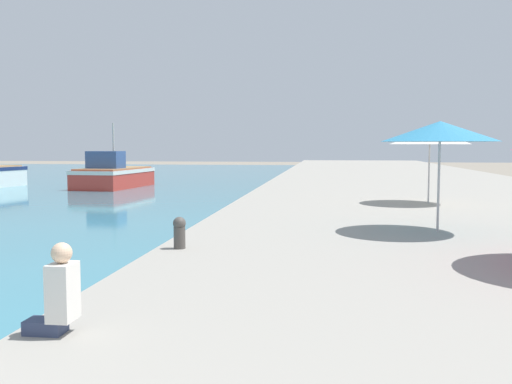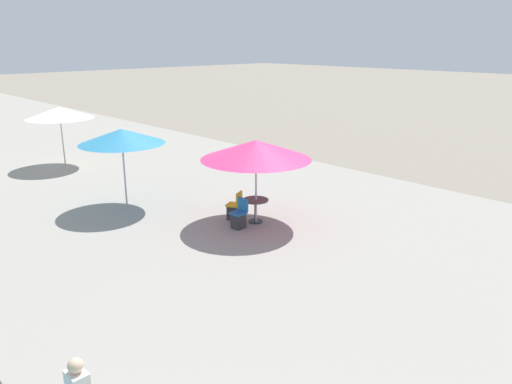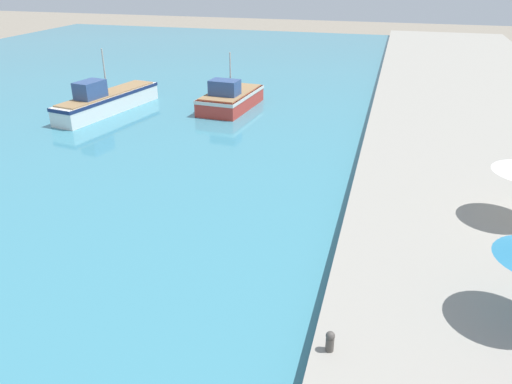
% 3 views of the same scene
% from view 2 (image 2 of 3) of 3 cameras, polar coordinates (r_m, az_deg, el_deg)
% --- Properties ---
extents(cafe_umbrella_pink, '(3.35, 3.35, 2.62)m').
position_cam_2_polar(cafe_umbrella_pink, '(14.93, 0.00, 4.86)').
color(cafe_umbrella_pink, '#B7B7B7').
rests_on(cafe_umbrella_pink, quay_promenade).
extents(cafe_umbrella_white, '(2.80, 2.80, 2.70)m').
position_cam_2_polar(cafe_umbrella_white, '(16.94, -15.11, 6.16)').
color(cafe_umbrella_white, '#B7B7B7').
rests_on(cafe_umbrella_white, quay_promenade).
extents(cafe_umbrella_striped, '(2.89, 2.89, 2.67)m').
position_cam_2_polar(cafe_umbrella_striped, '(23.70, -21.54, 8.43)').
color(cafe_umbrella_striped, '#B7B7B7').
rests_on(cafe_umbrella_striped, quay_promenade).
extents(cafe_table, '(0.80, 0.80, 0.74)m').
position_cam_2_polar(cafe_table, '(15.47, -0.04, -1.58)').
color(cafe_table, '#333338').
rests_on(cafe_table, quay_promenade).
extents(cafe_chair_left, '(0.55, 0.56, 0.91)m').
position_cam_2_polar(cafe_chair_left, '(15.80, -2.50, -2.00)').
color(cafe_chair_left, '#2D2D33').
rests_on(cafe_chair_left, quay_promenade).
extents(cafe_chair_right, '(0.44, 0.41, 0.91)m').
position_cam_2_polar(cafe_chair_right, '(15.06, -1.96, -2.96)').
color(cafe_chair_right, '#2D2D33').
rests_on(cafe_chair_right, quay_promenade).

